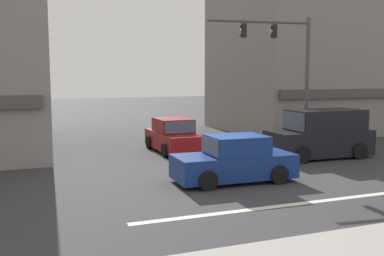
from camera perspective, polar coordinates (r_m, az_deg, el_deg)
name	(u,v)px	position (r m, az deg, el deg)	size (l,w,h in m)	color
ground_plane	(231,179)	(15.87, 4.94, -6.42)	(120.00, 120.00, 0.00)	#333335
lane_marking_stripe	(287,205)	(12.93, 11.92, -9.57)	(9.00, 0.24, 0.01)	silver
building_right_corner	(310,40)	(30.99, 14.71, 10.77)	(11.02, 9.54, 11.87)	gray
traffic_light_mast	(288,63)	(20.96, 12.08, 8.12)	(4.86, 0.78, 6.20)	#47474C
sedan_crossing_center	(174,137)	(21.26, -2.34, -1.12)	(1.89, 4.10, 1.58)	maroon
van_crossing_leftbound	(321,135)	(20.49, 16.05, -0.84)	(4.65, 2.14, 2.11)	black
sedan_approaching_near	(234,161)	(15.34, 5.39, -4.18)	(4.15, 1.98, 1.58)	navy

